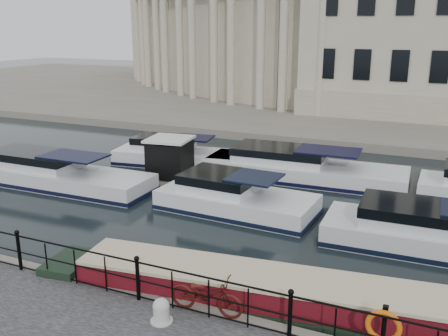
# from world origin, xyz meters

# --- Properties ---
(ground_plane) EXTENTS (160.00, 160.00, 0.00)m
(ground_plane) POSITION_xyz_m (0.00, 0.00, 0.00)
(ground_plane) COLOR black
(ground_plane) RESTS_ON ground
(far_bank) EXTENTS (120.00, 42.00, 0.55)m
(far_bank) POSITION_xyz_m (0.00, 39.00, 0.28)
(far_bank) COLOR #6B665B
(far_bank) RESTS_ON ground_plane
(railing) EXTENTS (24.14, 0.14, 1.22)m
(railing) POSITION_xyz_m (0.00, -2.25, 1.20)
(railing) COLOR black
(railing) RESTS_ON near_quay
(civic_building) EXTENTS (53.55, 31.84, 16.85)m
(civic_building) POSITION_xyz_m (-1.00, 34.71, 7.04)
(civic_building) COLOR #ADA38C
(civic_building) RESTS_ON far_bank
(bicycle) EXTENTS (1.92, 0.74, 0.99)m
(bicycle) POSITION_xyz_m (1.86, -2.10, 1.05)
(bicycle) COLOR #49110D
(bicycle) RESTS_ON near_quay
(mooring_bollard) EXTENTS (0.54, 0.54, 0.61)m
(mooring_bollard) POSITION_xyz_m (1.05, -2.86, 0.83)
(mooring_bollard) COLOR #B8B7B4
(mooring_bollard) RESTS_ON near_quay
(life_ring_post) EXTENTS (0.75, 0.20, 1.22)m
(life_ring_post) POSITION_xyz_m (5.97, -2.17, 1.31)
(life_ring_post) COLOR black
(life_ring_post) RESTS_ON near_quay
(narrowboat) EXTENTS (14.02, 3.46, 1.51)m
(narrowboat) POSITION_xyz_m (3.41, -0.77, 0.37)
(narrowboat) COLOR black
(narrowboat) RESTS_ON ground_plane
(harbour_hut) EXTENTS (3.01, 2.61, 2.17)m
(harbour_hut) POSITION_xyz_m (-5.29, 8.54, 0.95)
(harbour_hut) COLOR #6B665B
(harbour_hut) RESTS_ON ground_plane
(cabin_cruisers) EXTENTS (27.22, 9.08, 1.99)m
(cabin_cruisers) POSITION_xyz_m (-0.53, 8.35, 0.37)
(cabin_cruisers) COLOR silver
(cabin_cruisers) RESTS_ON ground_plane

